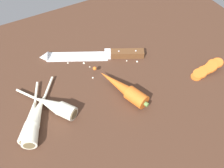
{
  "coord_description": "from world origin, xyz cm",
  "views": [
    {
      "loc": [
        -25.12,
        -47.77,
        61.01
      ],
      "look_at": [
        0.0,
        -2.0,
        1.5
      ],
      "focal_mm": 42.97,
      "sensor_mm": 36.0,
      "label": 1
    }
  ],
  "objects_px": {
    "parsnip_mid_left": "(54,105)",
    "carrot_slice_stack": "(207,69)",
    "whole_carrot": "(123,88)",
    "chefs_knife": "(90,55)",
    "parsnip_mid_right": "(32,122)",
    "parsnip_front": "(35,118)"
  },
  "relations": [
    {
      "from": "chefs_knife",
      "to": "parsnip_front",
      "type": "height_order",
      "value": "parsnip_front"
    },
    {
      "from": "parsnip_mid_right",
      "to": "parsnip_front",
      "type": "bearing_deg",
      "value": 32.45
    },
    {
      "from": "parsnip_mid_left",
      "to": "whole_carrot",
      "type": "bearing_deg",
      "value": -11.33
    },
    {
      "from": "chefs_knife",
      "to": "parsnip_mid_right",
      "type": "bearing_deg",
      "value": -145.68
    },
    {
      "from": "whole_carrot",
      "to": "carrot_slice_stack",
      "type": "height_order",
      "value": "whole_carrot"
    },
    {
      "from": "whole_carrot",
      "to": "parsnip_front",
      "type": "relative_size",
      "value": 1.02
    },
    {
      "from": "parsnip_mid_right",
      "to": "parsnip_mid_left",
      "type": "bearing_deg",
      "value": 17.47
    },
    {
      "from": "whole_carrot",
      "to": "parsnip_mid_left",
      "type": "height_order",
      "value": "whole_carrot"
    },
    {
      "from": "chefs_knife",
      "to": "parsnip_front",
      "type": "bearing_deg",
      "value": -145.6
    },
    {
      "from": "parsnip_front",
      "to": "parsnip_mid_left",
      "type": "height_order",
      "value": "same"
    },
    {
      "from": "parsnip_mid_left",
      "to": "carrot_slice_stack",
      "type": "height_order",
      "value": "parsnip_mid_left"
    },
    {
      "from": "parsnip_mid_left",
      "to": "parsnip_mid_right",
      "type": "height_order",
      "value": "same"
    },
    {
      "from": "chefs_knife",
      "to": "parsnip_front",
      "type": "xyz_separation_m",
      "value": [
        -0.24,
        -0.16,
        0.01
      ]
    },
    {
      "from": "parsnip_front",
      "to": "carrot_slice_stack",
      "type": "xyz_separation_m",
      "value": [
        0.53,
        -0.08,
        -0.01
      ]
    },
    {
      "from": "whole_carrot",
      "to": "parsnip_mid_left",
      "type": "bearing_deg",
      "value": 168.67
    },
    {
      "from": "chefs_knife",
      "to": "parsnip_mid_right",
      "type": "height_order",
      "value": "parsnip_mid_right"
    },
    {
      "from": "whole_carrot",
      "to": "parsnip_mid_right",
      "type": "height_order",
      "value": "whole_carrot"
    },
    {
      "from": "parsnip_mid_left",
      "to": "carrot_slice_stack",
      "type": "distance_m",
      "value": 0.48
    },
    {
      "from": "whole_carrot",
      "to": "parsnip_mid_left",
      "type": "distance_m",
      "value": 0.2
    },
    {
      "from": "parsnip_mid_right",
      "to": "chefs_knife",
      "type": "bearing_deg",
      "value": 34.32
    },
    {
      "from": "parsnip_front",
      "to": "carrot_slice_stack",
      "type": "relative_size",
      "value": 1.74
    },
    {
      "from": "parsnip_front",
      "to": "parsnip_mid_right",
      "type": "height_order",
      "value": "same"
    }
  ]
}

